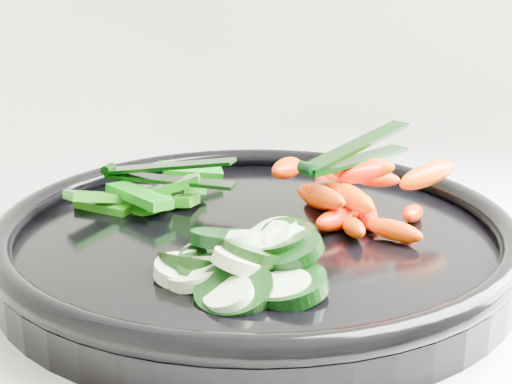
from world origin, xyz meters
name	(u,v)px	position (x,y,z in m)	size (l,w,h in m)	color
veggie_tray	(256,237)	(-0.42, 1.62, 0.95)	(0.38, 0.38, 0.04)	black
cucumber_pile	(237,261)	(-0.46, 1.56, 0.96)	(0.12, 0.13, 0.04)	black
carrot_pile	(351,193)	(-0.34, 1.62, 0.97)	(0.14, 0.17, 0.05)	red
pepper_pile	(156,195)	(-0.47, 1.71, 0.96)	(0.14, 0.10, 0.04)	#0B740D
tong_carrot	(354,154)	(-0.34, 1.63, 1.00)	(0.11, 0.05, 0.02)	black
tong_pepper	(165,173)	(-0.47, 1.71, 0.98)	(0.10, 0.08, 0.02)	black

